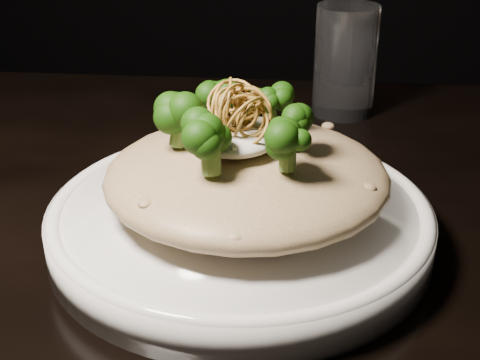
% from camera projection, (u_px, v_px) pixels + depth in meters
% --- Properties ---
extents(table, '(1.10, 0.80, 0.75)m').
position_uv_depth(table, '(218.00, 300.00, 0.62)').
color(table, black).
rests_on(table, ground).
extents(plate, '(0.31, 0.31, 0.03)m').
position_uv_depth(plate, '(240.00, 223.00, 0.54)').
color(plate, white).
rests_on(plate, table).
extents(risotto, '(0.23, 0.23, 0.05)m').
position_uv_depth(risotto, '(247.00, 175.00, 0.53)').
color(risotto, brown).
rests_on(risotto, plate).
extents(broccoli, '(0.13, 0.13, 0.05)m').
position_uv_depth(broccoli, '(243.00, 121.00, 0.50)').
color(broccoli, black).
rests_on(broccoli, risotto).
extents(cheese, '(0.07, 0.07, 0.02)m').
position_uv_depth(cheese, '(233.00, 138.00, 0.51)').
color(cheese, silver).
rests_on(cheese, risotto).
extents(shallots, '(0.06, 0.06, 0.04)m').
position_uv_depth(shallots, '(239.00, 102.00, 0.50)').
color(shallots, brown).
rests_on(shallots, cheese).
extents(drinking_glass, '(0.09, 0.09, 0.13)m').
position_uv_depth(drinking_glass, '(345.00, 61.00, 0.79)').
color(drinking_glass, white).
rests_on(drinking_glass, table).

